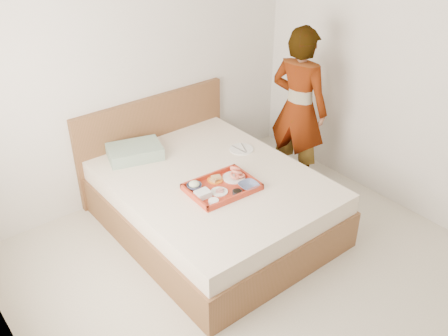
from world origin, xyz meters
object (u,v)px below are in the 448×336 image
object	(u,v)px
bed	(213,202)
tray	(222,187)
dinner_plate	(241,149)
person	(298,109)

from	to	relation	value
bed	tray	world-z (taller)	tray
dinner_plate	person	distance (m)	0.69
tray	dinner_plate	size ratio (longest dim) A/B	2.46
bed	person	xyz separation A→B (m)	(1.14, 0.10, 0.55)
bed	dinner_plate	size ratio (longest dim) A/B	8.70
tray	dinner_plate	distance (m)	0.70
bed	person	size ratio (longest dim) A/B	1.22
tray	person	xyz separation A→B (m)	(1.19, 0.30, 0.26)
bed	tray	bearing A→B (deg)	-104.83
dinner_plate	person	size ratio (longest dim) A/B	0.14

